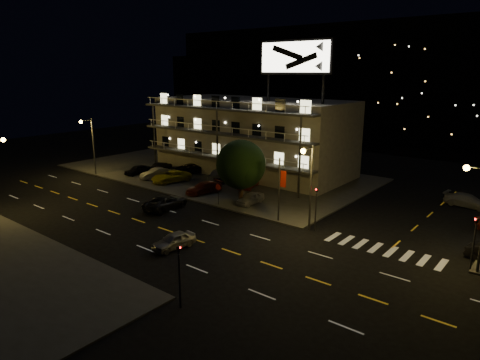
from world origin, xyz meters
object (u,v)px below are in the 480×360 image
Objects in this scene: tree at (241,166)px; road_car_west at (166,202)px; lot_car_2 at (171,177)px; lot_car_4 at (250,198)px; lot_car_7 at (219,175)px; road_car_east at (174,241)px.

road_car_west is at bearing -128.84° from tree.
road_car_west is (7.75, -7.80, -0.16)m from lot_car_2.
tree reaches higher than lot_car_4.
road_car_east is (11.82, -19.05, -0.24)m from lot_car_7.
lot_car_2 is at bearing 23.77° from lot_car_7.
tree is 11.05m from lot_car_7.
lot_car_4 is 0.94× the size of road_car_east.
tree is 3.74m from lot_car_4.
lot_car_4 is at bearing 105.73° from road_car_east.
road_car_west reaches higher than lot_car_4.
tree is at bearing 8.03° from lot_car_2.
lot_car_4 is 11.16m from lot_car_7.
road_car_west is (-6.18, -6.77, -0.05)m from lot_car_4.
tree is 8.95m from road_car_west.
tree is at bearing -157.51° from lot_car_4.
lot_car_7 reaches higher than lot_car_4.
lot_car_2 is at bearing -48.70° from road_car_west.
road_car_east is (2.22, -13.36, -0.11)m from lot_car_4.
tree is 1.36× the size of lot_car_7.
lot_car_4 is 0.70× the size of lot_car_7.
tree is at bearing -132.34° from road_car_west.
lot_car_2 reaches higher than road_car_east.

